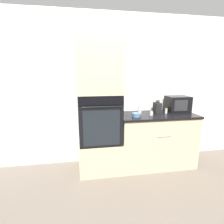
# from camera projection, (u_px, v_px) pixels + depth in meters

# --- Properties ---
(ground_plane) EXTENTS (12.00, 12.00, 0.00)m
(ground_plane) POSITION_uv_depth(u_px,v_px,m) (124.00, 176.00, 2.67)
(ground_plane) COLOR #6B6056
(wall_back) EXTENTS (8.00, 0.05, 2.50)m
(wall_back) POSITION_uv_depth(u_px,v_px,m) (116.00, 91.00, 3.01)
(wall_back) COLOR silver
(wall_back) RESTS_ON ground_plane
(oven_cabinet_base) EXTENTS (0.66, 0.60, 0.49)m
(oven_cabinet_base) POSITION_uv_depth(u_px,v_px,m) (100.00, 154.00, 2.85)
(oven_cabinet_base) COLOR beige
(oven_cabinet_base) RESTS_ON ground_plane
(wall_oven) EXTENTS (0.63, 0.64, 0.75)m
(wall_oven) POSITION_uv_depth(u_px,v_px,m) (100.00, 118.00, 2.72)
(wall_oven) COLOR black
(wall_oven) RESTS_ON oven_cabinet_base
(oven_cabinet_upper) EXTENTS (0.66, 0.60, 0.84)m
(oven_cabinet_upper) POSITION_uv_depth(u_px,v_px,m) (99.00, 65.00, 2.55)
(oven_cabinet_upper) COLOR beige
(oven_cabinet_upper) RESTS_ON wall_oven
(counter_unit) EXTENTS (1.26, 0.63, 0.89)m
(counter_unit) POSITION_uv_depth(u_px,v_px,m) (156.00, 139.00, 2.97)
(counter_unit) COLOR beige
(counter_unit) RESTS_ON ground_plane
(microwave) EXTENTS (0.37, 0.29, 0.27)m
(microwave) POSITION_uv_depth(u_px,v_px,m) (178.00, 104.00, 3.01)
(microwave) COLOR black
(microwave) RESTS_ON counter_unit
(knife_block) EXTENTS (0.10, 0.15, 0.21)m
(knife_block) POSITION_uv_depth(u_px,v_px,m) (157.00, 107.00, 2.99)
(knife_block) COLOR black
(knife_block) RESTS_ON counter_unit
(bowl) EXTENTS (0.13, 0.13, 0.06)m
(bowl) POSITION_uv_depth(u_px,v_px,m) (136.00, 115.00, 2.69)
(bowl) COLOR #517599
(bowl) RESTS_ON counter_unit
(condiment_jar_near) EXTENTS (0.04, 0.04, 0.08)m
(condiment_jar_near) POSITION_uv_depth(u_px,v_px,m) (166.00, 111.00, 2.92)
(condiment_jar_near) COLOR silver
(condiment_jar_near) RESTS_ON counter_unit
(condiment_jar_mid) EXTENTS (0.04, 0.04, 0.09)m
(condiment_jar_mid) POSITION_uv_depth(u_px,v_px,m) (140.00, 113.00, 2.78)
(condiment_jar_mid) COLOR silver
(condiment_jar_mid) RESTS_ON counter_unit
(condiment_jar_far) EXTENTS (0.05, 0.05, 0.07)m
(condiment_jar_far) POSITION_uv_depth(u_px,v_px,m) (151.00, 113.00, 2.77)
(condiment_jar_far) COLOR silver
(condiment_jar_far) RESTS_ON counter_unit
(condiment_jar_back) EXTENTS (0.04, 0.04, 0.12)m
(condiment_jar_back) POSITION_uv_depth(u_px,v_px,m) (139.00, 109.00, 2.98)
(condiment_jar_back) COLOR silver
(condiment_jar_back) RESTS_ON counter_unit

